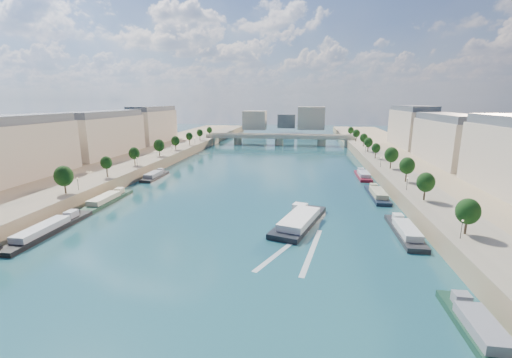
% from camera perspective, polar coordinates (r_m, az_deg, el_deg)
% --- Properties ---
extents(ground, '(700.00, 700.00, 0.00)m').
position_cam_1_polar(ground, '(133.43, -0.51, -1.53)').
color(ground, '#0D323D').
rests_on(ground, ground).
extents(quay_left, '(44.00, 520.00, 5.00)m').
position_cam_1_polar(quay_left, '(160.06, -26.92, 0.42)').
color(quay_left, '#9E8460').
rests_on(quay_left, ground).
extents(quay_right, '(44.00, 520.00, 5.00)m').
position_cam_1_polar(quay_right, '(141.53, 29.70, -1.39)').
color(quay_right, '#9E8460').
rests_on(quay_right, ground).
extents(pave_left, '(14.00, 520.00, 0.10)m').
position_cam_1_polar(pave_left, '(151.49, -22.35, 1.20)').
color(pave_left, gray).
rests_on(pave_left, quay_left).
extents(pave_right, '(14.00, 520.00, 0.10)m').
position_cam_1_polar(pave_right, '(136.11, 23.95, -0.20)').
color(pave_right, gray).
rests_on(pave_right, quay_right).
extents(trees_left, '(4.80, 268.80, 8.26)m').
position_cam_1_polar(trees_left, '(151.27, -21.50, 3.35)').
color(trees_left, '#382B1E').
rests_on(trees_left, ground).
extents(trees_right, '(4.80, 268.80, 8.26)m').
position_cam_1_polar(trees_right, '(144.06, 22.34, 2.83)').
color(trees_right, '#382B1E').
rests_on(trees_right, ground).
extents(lamps_left, '(0.36, 200.36, 4.28)m').
position_cam_1_polar(lamps_left, '(140.29, -22.90, 1.41)').
color(lamps_left, black).
rests_on(lamps_left, ground).
extents(lamps_right, '(0.36, 200.36, 4.28)m').
position_cam_1_polar(lamps_right, '(139.14, 21.73, 1.42)').
color(lamps_right, black).
rests_on(lamps_right, ground).
extents(buildings_left, '(16.00, 226.00, 23.20)m').
position_cam_1_polar(buildings_left, '(175.21, -28.67, 5.85)').
color(buildings_left, '#C1AD94').
rests_on(buildings_left, ground).
extents(buildings_right, '(16.00, 226.00, 23.20)m').
position_cam_1_polar(buildings_right, '(155.25, 33.17, 4.59)').
color(buildings_right, '#C1AD94').
rests_on(buildings_right, ground).
extents(skyline, '(79.00, 42.00, 22.00)m').
position_cam_1_polar(skyline, '(348.08, 5.52, 9.87)').
color(skyline, '#C1AD94').
rests_on(skyline, ground).
extents(bridge, '(112.00, 12.00, 8.15)m').
position_cam_1_polar(bridge, '(262.93, 3.87, 6.80)').
color(bridge, '#C1B79E').
rests_on(bridge, ground).
extents(tour_barge, '(15.86, 29.18, 3.81)m').
position_cam_1_polar(tour_barge, '(95.80, 7.24, -6.91)').
color(tour_barge, black).
rests_on(tour_barge, ground).
extents(wake, '(15.08, 25.81, 0.04)m').
position_cam_1_polar(wake, '(80.82, 6.99, -11.60)').
color(wake, silver).
rests_on(wake, ground).
extents(moored_barges_left, '(5.00, 153.07, 3.60)m').
position_cam_1_polar(moored_barges_left, '(106.69, -30.15, -6.67)').
color(moored_barges_left, '#172034').
rests_on(moored_barges_left, ground).
extents(moored_barges_right, '(5.00, 164.35, 3.60)m').
position_cam_1_polar(moored_barges_right, '(92.39, 24.24, -8.92)').
color(moored_barges_right, black).
rests_on(moored_barges_right, ground).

